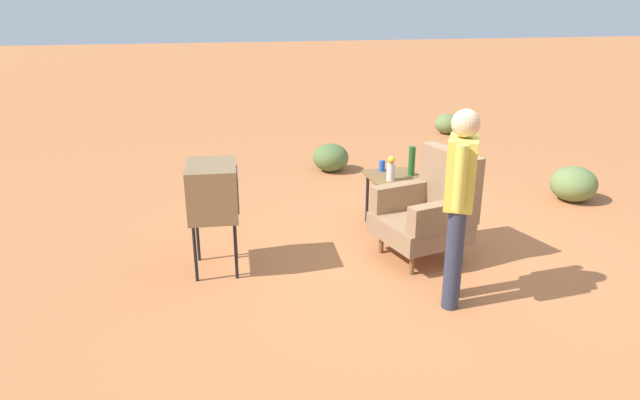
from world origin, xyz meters
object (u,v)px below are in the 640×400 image
armchair (430,209)px  tv_on_stand (213,191)px  flower_vase (391,167)px  side_table (393,183)px  bottle_wine_green (412,161)px  person_standing (459,197)px  soda_can_blue (382,166)px

armchair → tv_on_stand: size_ratio=1.03×
tv_on_stand → flower_vase: (-0.49, 1.86, -0.03)m
side_table → bottle_wine_green: bottle_wine_green is taller
person_standing → bottle_wine_green: 1.68m
person_standing → soda_can_blue: bearing=-179.4°
bottle_wine_green → flower_vase: (0.13, -0.28, -0.01)m
bottle_wine_green → flower_vase: 0.31m
tv_on_stand → person_standing: 2.17m
tv_on_stand → soda_can_blue: bearing=113.8°
armchair → person_standing: 1.01m
tv_on_stand → soda_can_blue: (-0.83, 1.88, -0.11)m
tv_on_stand → person_standing: person_standing is taller
side_table → armchair: bearing=6.6°
bottle_wine_green → soda_can_blue: bearing=-129.6°
tv_on_stand → bottle_wine_green: 2.23m
armchair → side_table: armchair is taller
soda_can_blue → flower_vase: flower_vase is taller
armchair → tv_on_stand: 2.07m
soda_can_blue → bottle_wine_green: bearing=50.4°
bottle_wine_green → soda_can_blue: (-0.22, -0.26, -0.10)m
side_table → soda_can_blue: 0.25m
armchair → bottle_wine_green: 0.82m
bottle_wine_green → flower_vase: bearing=-65.3°
armchair → bottle_wine_green: bearing=173.0°
side_table → flower_vase: flower_vase is taller
side_table → flower_vase: bearing=-29.7°
tv_on_stand → flower_vase: tv_on_stand is taller
person_standing → soda_can_blue: (-1.87, -0.02, -0.27)m
soda_can_blue → flower_vase: 0.36m
person_standing → flower_vase: size_ratio=6.19×
side_table → flower_vase: 0.30m
armchair → side_table: size_ratio=1.75×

